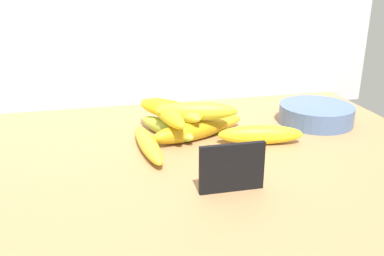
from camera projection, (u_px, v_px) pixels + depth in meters
counter_top at (178, 167)px, 81.95cm from camera, size 110.00×76.00×3.00cm
chalkboard_sign at (232, 170)px, 68.51cm from camera, size 11.00×1.80×8.40cm
fruit_bowl at (316, 114)px, 100.63cm from camera, size 17.49×17.49×4.45cm
banana_0 at (260, 135)px, 88.32cm from camera, size 18.41×7.68×4.08cm
banana_1 at (165, 128)px, 92.54cm from camera, size 11.71×16.76×3.63cm
banana_2 at (210, 124)px, 94.53cm from camera, size 17.36×9.05×3.92cm
banana_3 at (148, 144)px, 84.24cm from camera, size 5.31×20.00×3.41cm
banana_4 at (192, 131)px, 90.09cm from camera, size 19.30×10.17×4.37cm
banana_5 at (170, 110)px, 92.22cm from camera, size 14.50×15.45×4.30cm
banana_6 at (197, 111)px, 89.39cm from camera, size 17.89×7.76×3.99cm
banana_7 at (165, 112)px, 91.00cm from camera, size 7.13×20.60×3.91cm
banana_8 at (169, 110)px, 92.81cm from camera, size 13.41×17.95×3.76cm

